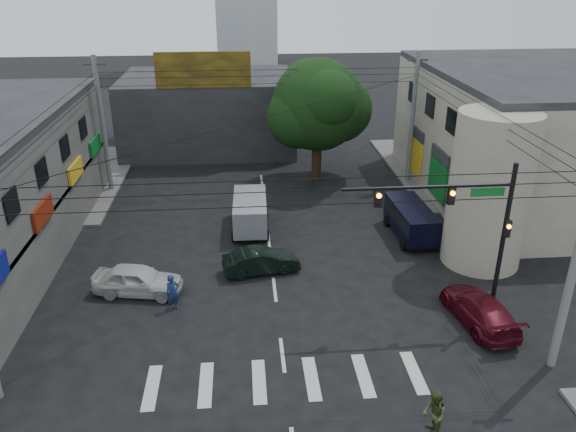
{
  "coord_description": "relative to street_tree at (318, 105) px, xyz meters",
  "views": [
    {
      "loc": [
        -1.33,
        -21.29,
        14.42
      ],
      "look_at": [
        0.82,
        4.0,
        2.99
      ],
      "focal_mm": 35.0,
      "sensor_mm": 36.0,
      "label": 1
    }
  ],
  "objects": [
    {
      "name": "traffic_officer",
      "position": [
        -8.69,
        -16.25,
        -4.62
      ],
      "size": [
        0.94,
        0.9,
        1.71
      ],
      "primitive_type": "imported",
      "rotation": [
        0.0,
        0.0,
        0.45
      ],
      "color": "navy",
      "rests_on": "ground"
    },
    {
      "name": "utility_pole_near_right",
      "position": [
        6.5,
        -21.5,
        -0.87
      ],
      "size": [
        0.32,
        0.32,
        9.2
      ],
      "primitive_type": "cylinder",
      "color": "#59595B",
      "rests_on": "ground"
    },
    {
      "name": "building_far",
      "position": [
        -8.0,
        9.0,
        -2.47
      ],
      "size": [
        14.0,
        10.0,
        6.0
      ],
      "primitive_type": "cube",
      "color": "#232326",
      "rests_on": "ground"
    },
    {
      "name": "street_tree",
      "position": [
        0.0,
        0.0,
        0.0
      ],
      "size": [
        6.4,
        6.4,
        8.7
      ],
      "color": "black",
      "rests_on": "ground"
    },
    {
      "name": "maroon_sedan",
      "position": [
        4.75,
        -18.45,
        -4.8
      ],
      "size": [
        3.12,
        5.14,
        1.35
      ],
      "primitive_type": "imported",
      "rotation": [
        0.0,
        0.0,
        3.28
      ],
      "color": "#490A15",
      "rests_on": "ground"
    },
    {
      "name": "silver_minivan",
      "position": [
        -5.0,
        -8.04,
        -4.5
      ],
      "size": [
        4.63,
        2.13,
        1.95
      ],
      "primitive_type": null,
      "rotation": [
        0.0,
        0.0,
        1.55
      ],
      "color": "#9FA0A6",
      "rests_on": "ground"
    },
    {
      "name": "dark_sedan",
      "position": [
        -4.57,
        -13.23,
        -4.84
      ],
      "size": [
        2.66,
        4.33,
        1.27
      ],
      "primitive_type": "imported",
      "rotation": [
        0.0,
        0.0,
        1.74
      ],
      "color": "black",
      "rests_on": "ground"
    },
    {
      "name": "pedestrian_olive",
      "position": [
        0.63,
        -24.66,
        -4.56
      ],
      "size": [
        0.98,
        0.81,
        1.82
      ],
      "primitive_type": "imported",
      "rotation": [
        0.0,
        0.0,
        -1.64
      ],
      "color": "#374520",
      "rests_on": "ground"
    },
    {
      "name": "corner_column",
      "position": [
        7.0,
        -13.0,
        -1.47
      ],
      "size": [
        4.0,
        4.0,
        8.0
      ],
      "primitive_type": "cylinder",
      "color": "gray",
      "rests_on": "ground"
    },
    {
      "name": "utility_pole_far_left",
      "position": [
        -14.5,
        -1.0,
        -0.87
      ],
      "size": [
        0.32,
        0.32,
        9.2
      ],
      "primitive_type": "cylinder",
      "color": "#59595B",
      "rests_on": "ground"
    },
    {
      "name": "billboard",
      "position": [
        -8.0,
        4.1,
        1.83
      ],
      "size": [
        7.0,
        0.3,
        2.6
      ],
      "primitive_type": "cube",
      "color": "olive",
      "rests_on": "building_far"
    },
    {
      "name": "utility_pole_far_right",
      "position": [
        6.5,
        -1.0,
        -0.87
      ],
      "size": [
        0.32,
        0.32,
        9.2
      ],
      "primitive_type": "cylinder",
      "color": "#59595B",
      "rests_on": "ground"
    },
    {
      "name": "navy_van",
      "position": [
        4.15,
        -9.84,
        -4.53
      ],
      "size": [
        4.86,
        2.2,
        1.88
      ],
      "primitive_type": null,
      "rotation": [
        0.0,
        0.0,
        1.61
      ],
      "color": "black",
      "rests_on": "ground"
    },
    {
      "name": "ground",
      "position": [
        -4.0,
        -17.0,
        -5.47
      ],
      "size": [
        160.0,
        160.0,
        0.0
      ],
      "primitive_type": "plane",
      "color": "black",
      "rests_on": "ground"
    },
    {
      "name": "sidewalk_far_right",
      "position": [
        14.0,
        1.0,
        -5.4
      ],
      "size": [
        16.0,
        16.0,
        0.15
      ],
      "primitive_type": "cube",
      "color": "#514F4C",
      "rests_on": "ground"
    },
    {
      "name": "traffic_gantry",
      "position": [
        3.82,
        -18.0,
        -0.64
      ],
      "size": [
        7.1,
        0.35,
        7.2
      ],
      "color": "black",
      "rests_on": "ground"
    },
    {
      "name": "sidewalk_far_left",
      "position": [
        -22.0,
        1.0,
        -5.4
      ],
      "size": [
        16.0,
        16.0,
        0.15
      ],
      "primitive_type": "cube",
      "color": "#514F4C",
      "rests_on": "ground"
    },
    {
      "name": "white_compact",
      "position": [
        -10.5,
        -14.74,
        -4.75
      ],
      "size": [
        3.22,
        4.84,
        1.44
      ],
      "primitive_type": "imported",
      "rotation": [
        0.0,
        0.0,
        1.39
      ],
      "color": "beige",
      "rests_on": "ground"
    },
    {
      "name": "building_right",
      "position": [
        14.0,
        -4.0,
        -1.47
      ],
      "size": [
        14.0,
        18.0,
        8.0
      ],
      "primitive_type": "cube",
      "color": "gray",
      "rests_on": "ground"
    }
  ]
}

